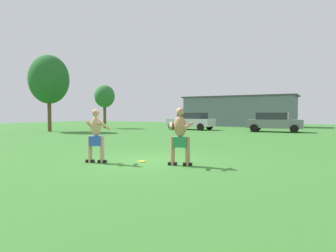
{
  "coord_description": "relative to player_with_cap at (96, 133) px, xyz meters",
  "views": [
    {
      "loc": [
        5.02,
        -8.17,
        1.49
      ],
      "look_at": [
        -0.02,
        1.25,
        1.06
      ],
      "focal_mm": 32.64,
      "sensor_mm": 36.0,
      "label": 1
    }
  ],
  "objects": [
    {
      "name": "car_gray_near_post",
      "position": [
        2.17,
        18.93,
        -0.07
      ],
      "size": [
        4.41,
        2.26,
        1.58
      ],
      "color": "slate",
      "rests_on": "ground_plane"
    },
    {
      "name": "frisbee",
      "position": [
        1.13,
        0.8,
        -0.88
      ],
      "size": [
        0.25,
        0.25,
        0.03
      ],
      "primitive_type": "cylinder",
      "color": "yellow",
      "rests_on": "ground_plane"
    },
    {
      "name": "ground_plane",
      "position": [
        1.25,
        1.07,
        -0.89
      ],
      "size": [
        80.0,
        80.0,
        0.0
      ],
      "primitive_type": "plane",
      "color": "#38752D"
    },
    {
      "name": "tree_behind_players",
      "position": [
        -14.51,
        10.72,
        3.43
      ],
      "size": [
        3.28,
        3.28,
        6.36
      ],
      "color": "brown",
      "rests_on": "ground_plane"
    },
    {
      "name": "outbuilding_behind_lot",
      "position": [
        -3.47,
        29.03,
        0.9
      ],
      "size": [
        13.19,
        4.3,
        3.58
      ],
      "color": "slate",
      "rests_on": "ground_plane"
    },
    {
      "name": "tree_left_field",
      "position": [
        -14.2,
        17.41,
        2.34
      ],
      "size": [
        2.06,
        2.06,
        4.42
      ],
      "color": "brown",
      "rests_on": "ground_plane"
    },
    {
      "name": "player_in_green",
      "position": [
        2.47,
        0.75,
        -0.02
      ],
      "size": [
        0.72,
        0.71,
        1.66
      ],
      "color": "black",
      "rests_on": "ground_plane"
    },
    {
      "name": "player_with_cap",
      "position": [
        0.0,
        0.0,
        0.0
      ],
      "size": [
        0.69,
        0.68,
        1.64
      ],
      "color": "black",
      "rests_on": "ground_plane"
    },
    {
      "name": "car_silver_far_end",
      "position": [
        -5.22,
        18.93,
        -0.07
      ],
      "size": [
        4.44,
        2.34,
        1.58
      ],
      "color": "silver",
      "rests_on": "ground_plane"
    }
  ]
}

